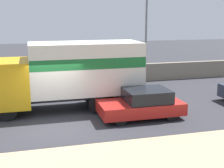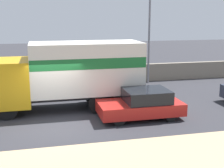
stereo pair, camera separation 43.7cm
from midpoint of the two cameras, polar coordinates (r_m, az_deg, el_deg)
name	(u,v)px [view 2 (the right image)]	position (r m, az deg, el deg)	size (l,w,h in m)	color
ground_plane	(57,125)	(13.85, -9.08, -7.38)	(80.00, 80.00, 0.00)	#2D2D33
stone_wall_backdrop	(50,77)	(21.17, -10.68, 1.31)	(60.00, 0.35, 1.24)	gray
street_lamp	(149,29)	(21.60, 7.42, 9.94)	(0.56, 0.28, 6.36)	slate
box_truck	(70,72)	(15.58, -6.96, 2.28)	(7.66, 2.48, 3.36)	gold
car_hatchback	(142,104)	(14.50, 6.36, -3.65)	(3.85, 1.88, 1.33)	#B21E19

